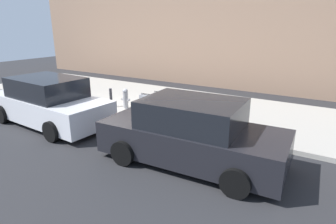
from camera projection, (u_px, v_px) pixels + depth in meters
name	position (u px, v px, depth m)	size (l,w,h in m)	color
ground_plane	(110.00, 115.00, 10.83)	(40.00, 40.00, 0.00)	#28282B
sidewalk_curb	(148.00, 99.00, 12.84)	(18.00, 5.00, 0.14)	#ADA89E
suitcase_black_0	(211.00, 114.00, 9.28)	(0.46, 0.30, 0.79)	black
suitcase_navy_1	(197.00, 113.00, 9.62)	(0.42, 0.28, 0.94)	navy
suitcase_olive_2	(182.00, 112.00, 9.84)	(0.48, 0.26, 0.61)	#59601E
suitcase_maroon_3	(169.00, 110.00, 10.07)	(0.35, 0.21, 0.79)	maroon
suitcase_red_4	(159.00, 107.00, 10.41)	(0.45, 0.29, 0.88)	red
suitcase_silver_5	(146.00, 103.00, 10.65)	(0.46, 0.26, 0.74)	#9EA0A8
fire_hydrant	(126.00, 98.00, 11.11)	(0.39, 0.21, 0.81)	#99999E
bollard_post	(111.00, 98.00, 11.32)	(0.11, 0.11, 0.76)	#333338
parked_car_charcoal_0	(192.00, 134.00, 6.91)	(4.63, 2.27, 1.64)	black
parked_car_white_1	(49.00, 103.00, 9.69)	(4.83, 2.26, 1.65)	silver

